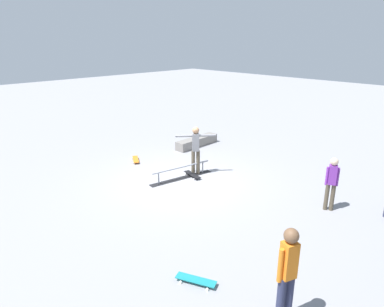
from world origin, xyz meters
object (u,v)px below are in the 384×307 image
loose_skateboard_teal (196,280)px  grind_rail (182,173)px  skateboard_main (192,175)px  bystander_purple_shirt (332,181)px  skate_ledge (197,142)px  skater_main (196,147)px  bystander_orange_shirt (288,271)px  loose_skateboard_orange (136,159)px

loose_skateboard_teal → grind_rail: bearing=-63.7°
skateboard_main → bystander_purple_shirt: (-1.01, 4.29, 0.78)m
skate_ledge → skateboard_main: skate_ledge is taller
grind_rail → skater_main: size_ratio=1.40×
skater_main → bystander_purple_shirt: size_ratio=1.12×
skater_main → loose_skateboard_teal: size_ratio=2.07×
skater_main → skateboard_main: size_ratio=2.04×
grind_rail → bystander_purple_shirt: size_ratio=1.56×
skater_main → bystander_orange_shirt: size_ratio=0.96×
skate_ledge → skateboard_main: bearing=42.3°
grind_rail → skate_ledge: size_ratio=1.07×
grind_rail → skate_ledge: 3.66m
loose_skateboard_orange → bystander_purple_shirt: bearing=43.6°
bystander_purple_shirt → grind_rail: bearing=166.6°
bystander_orange_shirt → loose_skateboard_orange: (-2.85, -8.15, -0.92)m
grind_rail → bystander_orange_shirt: bearing=72.4°
grind_rail → skateboard_main: 0.40m
skater_main → bystander_orange_shirt: bystander_orange_shirt is taller
loose_skateboard_orange → loose_skateboard_teal: size_ratio=0.97×
skateboard_main → loose_skateboard_orange: same height
bystander_purple_shirt → loose_skateboard_teal: bystander_purple_shirt is taller
grind_rail → loose_skateboard_orange: 2.47m
skateboard_main → bystander_purple_shirt: bearing=-154.2°
bystander_purple_shirt → loose_skateboard_orange: bystander_purple_shirt is taller
bystander_orange_shirt → loose_skateboard_teal: (0.38, -1.67, -0.92)m
skate_ledge → skateboard_main: size_ratio=2.66×
skateboard_main → bystander_purple_shirt: 4.48m
bystander_orange_shirt → skate_ledge: bearing=-106.8°
grind_rail → skater_main: skater_main is taller
skater_main → bystander_purple_shirt: bearing=139.5°
skater_main → loose_skateboard_orange: 2.78m
skateboard_main → loose_skateboard_teal: same height
skater_main → skateboard_main: bearing=58.7°
skate_ledge → loose_skateboard_orange: 3.05m
bystander_purple_shirt → loose_skateboard_orange: (1.47, -6.90, -0.78)m
skateboard_main → bystander_orange_shirt: bystander_orange_shirt is taller
bystander_purple_shirt → loose_skateboard_teal: bearing=-125.7°
skate_ledge → bystander_orange_shirt: (5.89, 7.88, 0.80)m
loose_skateboard_orange → loose_skateboard_teal: same height
skateboard_main → loose_skateboard_orange: bearing=22.6°
bystander_orange_shirt → loose_skateboard_orange: bystander_orange_shirt is taller
skater_main → bystander_purple_shirt: skater_main is taller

